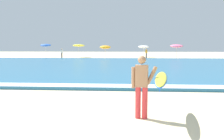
# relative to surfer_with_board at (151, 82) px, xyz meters

# --- Properties ---
(ground_plane) EXTENTS (160.00, 160.00, 0.00)m
(ground_plane) POSITION_rel_surfer_with_board_xyz_m (-1.76, -1.08, -1.03)
(ground_plane) COLOR beige
(sea) EXTENTS (120.00, 28.00, 0.14)m
(sea) POSITION_rel_surfer_with_board_xyz_m (-1.76, 18.27, -0.96)
(sea) COLOR teal
(sea) RESTS_ON ground
(surf_foam) EXTENTS (120.00, 1.06, 0.01)m
(surf_foam) POSITION_rel_surfer_with_board_xyz_m (-1.76, 4.87, -0.89)
(surf_foam) COLOR white
(surf_foam) RESTS_ON sea
(surfer_with_board) EXTENTS (1.12, 2.49, 1.73)m
(surfer_with_board) POSITION_rel_surfer_with_board_xyz_m (0.00, 0.00, 0.00)
(surfer_with_board) COLOR red
(surfer_with_board) RESTS_ON ground
(beach_umbrella_0) EXTENTS (1.80, 1.82, 2.36)m
(beach_umbrella_0) POSITION_rel_surfer_with_board_xyz_m (-15.08, 35.81, 1.05)
(beach_umbrella_0) COLOR beige
(beach_umbrella_0) RESTS_ON ground
(beach_umbrella_1) EXTENTS (2.10, 2.11, 2.27)m
(beach_umbrella_1) POSITION_rel_surfer_with_board_xyz_m (-9.61, 36.85, 1.03)
(beach_umbrella_1) COLOR beige
(beach_umbrella_1) RESTS_ON ground
(beach_umbrella_2) EXTENTS (1.80, 1.83, 2.11)m
(beach_umbrella_2) POSITION_rel_surfer_with_board_xyz_m (-4.84, 35.08, 0.75)
(beach_umbrella_2) COLOR beige
(beach_umbrella_2) RESTS_ON ground
(beach_umbrella_3) EXTENTS (1.81, 1.84, 2.14)m
(beach_umbrella_3) POSITION_rel_surfer_with_board_xyz_m (1.51, 37.45, 0.81)
(beach_umbrella_3) COLOR beige
(beach_umbrella_3) RESTS_ON ground
(beach_umbrella_4) EXTENTS (2.06, 2.09, 2.31)m
(beach_umbrella_4) POSITION_rel_surfer_with_board_xyz_m (6.72, 35.27, 0.94)
(beach_umbrella_4) COLOR beige
(beach_umbrella_4) RESTS_ON ground
(beachgoer_near_row_left) EXTENTS (0.32, 0.20, 1.58)m
(beachgoer_near_row_left) POSITION_rel_surfer_with_board_xyz_m (1.82, 34.42, -0.19)
(beachgoer_near_row_left) COLOR #383842
(beachgoer_near_row_left) RESTS_ON ground
(beachgoer_near_row_mid) EXTENTS (0.32, 0.20, 1.58)m
(beachgoer_near_row_mid) POSITION_rel_surfer_with_board_xyz_m (-11.82, 33.98, -0.19)
(beachgoer_near_row_mid) COLOR #383842
(beachgoer_near_row_mid) RESTS_ON ground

